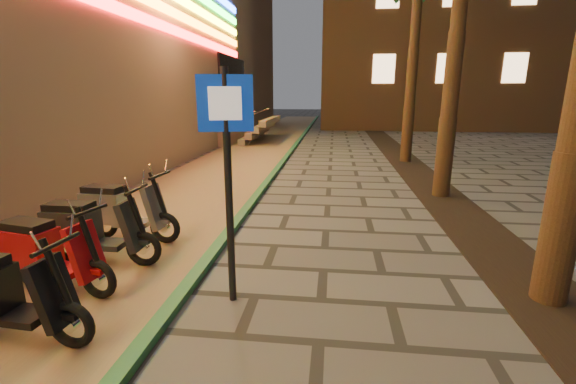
# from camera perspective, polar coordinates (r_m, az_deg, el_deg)

# --- Properties ---
(parking_strip) EXTENTS (3.40, 60.00, 0.01)m
(parking_strip) POSITION_cam_1_polar(r_m,az_deg,el_deg) (13.32, -8.71, 3.58)
(parking_strip) COLOR #8C7251
(parking_strip) RESTS_ON ground
(green_curb) EXTENTS (0.18, 60.00, 0.10)m
(green_curb) POSITION_cam_1_polar(r_m,az_deg,el_deg) (12.97, -1.44, 3.65)
(green_curb) COLOR #276839
(green_curb) RESTS_ON ground
(planting_strip) EXTENTS (1.20, 40.00, 0.02)m
(planting_strip) POSITION_cam_1_polar(r_m,az_deg,el_deg) (8.43, 24.98, -3.96)
(planting_strip) COLOR black
(planting_strip) RESTS_ON ground
(pedestrian_sign) EXTENTS (0.60, 0.17, 2.75)m
(pedestrian_sign) POSITION_cam_1_polar(r_m,az_deg,el_deg) (4.38, -8.97, 5.18)
(pedestrian_sign) COLOR black
(pedestrian_sign) RESTS_ON ground
(scooter_6) EXTENTS (1.65, 0.58, 1.16)m
(scooter_6) POSITION_cam_1_polar(r_m,az_deg,el_deg) (4.95, -36.91, -12.09)
(scooter_6) COLOR black
(scooter_6) RESTS_ON ground
(scooter_7) EXTENTS (1.68, 0.73, 1.18)m
(scooter_7) POSITION_cam_1_polar(r_m,az_deg,el_deg) (5.83, -32.30, -7.57)
(scooter_7) COLOR black
(scooter_7) RESTS_ON ground
(scooter_8) EXTENTS (1.71, 0.60, 1.22)m
(scooter_8) POSITION_cam_1_polar(r_m,az_deg,el_deg) (6.38, -27.37, -5.00)
(scooter_8) COLOR black
(scooter_8) RESTS_ON ground
(scooter_9) EXTENTS (1.75, 0.63, 1.23)m
(scooter_9) POSITION_cam_1_polar(r_m,az_deg,el_deg) (7.19, -23.68, -2.45)
(scooter_9) COLOR black
(scooter_9) RESTS_ON ground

